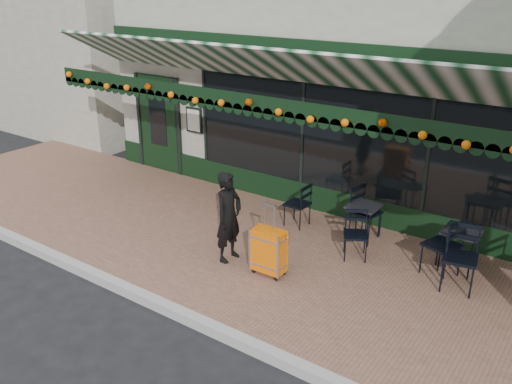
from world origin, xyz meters
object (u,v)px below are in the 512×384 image
Objects in this scene: chair_b_right at (366,213)px; woman at (229,217)px; chair_b_left at (297,204)px; cafe_table_b at (364,209)px; chair_b_front at (356,235)px; suitcase at (269,251)px; cafe_table_a at (462,235)px; chair_a_left at (442,246)px; chair_a_front at (460,259)px.

woman is at bearing 156.21° from chair_b_right.
chair_b_right reaches higher than chair_b_left.
chair_b_right is (-0.00, 0.11, -0.11)m from cafe_table_b.
chair_b_front reaches higher than cafe_table_b.
chair_b_right is at bearing 104.37° from chair_b_left.
woman is 0.86m from suitcase.
cafe_table_a is 0.68× the size of chair_a_left.
chair_b_right reaches higher than cafe_table_b.
chair_b_left reaches higher than chair_b_front.
cafe_table_a is 0.67× the size of chair_a_front.
cafe_table_a is (2.31, 1.81, 0.21)m from suitcase.
chair_a_front is (3.25, 1.20, -0.25)m from woman.
chair_b_right is 1.14× the size of chair_b_front.
cafe_table_a is at bearing 92.32° from chair_b_left.
suitcase is 1.45× the size of chair_b_front.
chair_a_left is 0.42m from chair_a_front.
chair_b_front is at bearing -53.01° from woman.
woman reaches higher than cafe_table_b.
chair_b_right is (1.43, 2.00, -0.28)m from woman.
suitcase reaches higher than cafe_table_a.
chair_b_front is at bearing -158.36° from cafe_table_a.
chair_b_front is (-1.29, -0.26, -0.09)m from chair_a_left.
chair_a_left reaches higher than chair_b_front.
chair_b_right is (0.65, 2.03, 0.07)m from suitcase.
chair_a_left is at bearing 85.48° from chair_b_left.
woman is 3.57m from cafe_table_a.
suitcase is 2.94m from cafe_table_a.
chair_b_front is at bearing 169.61° from chair_a_front.
chair_b_front is (0.20, -0.80, -0.06)m from chair_b_right.
cafe_table_a is 1.59m from chair_b_front.
cafe_table_b is 0.77× the size of chair_b_left.
suitcase is 2.03m from cafe_table_b.
cafe_table_b is at bearing 99.25° from chair_b_left.
cafe_table_a is at bearing -85.74° from chair_b_right.
chair_b_left is at bearing 115.16° from chair_b_right.
cafe_table_a is 0.39m from chair_a_left.
chair_b_right is at bearing 90.65° from cafe_table_b.
chair_a_front is at bearing 81.35° from chair_b_left.
chair_b_left is 1.24m from chair_b_right.
woman reaches higher than chair_b_left.
woman is 1.52× the size of chair_a_left.
suitcase is 2.60m from chair_a_left.
cafe_table_b is at bearing 70.17° from suitcase.
chair_b_right is at bearing -34.89° from woman.
chair_b_left is (-2.87, -0.06, -0.18)m from cafe_table_a.
cafe_table_a is 0.83× the size of chair_b_front.
cafe_table_b is at bearing -36.48° from woman.
chair_a_front is 1.24× the size of chair_b_front.
woman is 2.33× the size of cafe_table_b.
chair_b_front is at bearing 70.75° from chair_b_left.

